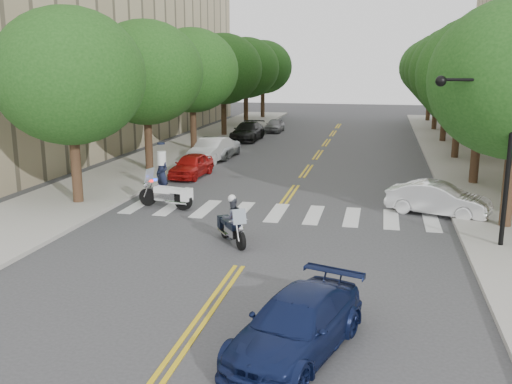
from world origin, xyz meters
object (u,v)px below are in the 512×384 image
(officer_standing, at_px, (162,174))
(motorcycle_police, at_px, (232,221))
(motorcycle_parked, at_px, (170,195))
(convertible, at_px, (438,199))
(sedan_blue, at_px, (296,325))

(officer_standing, bearing_deg, motorcycle_police, -19.65)
(motorcycle_parked, relative_size, convertible, 0.63)
(officer_standing, distance_m, sedan_blue, 15.80)
(motorcycle_police, height_order, sedan_blue, motorcycle_police)
(motorcycle_police, xyz_separation_m, motorcycle_parked, (-3.81, 4.05, -0.19))
(motorcycle_police, relative_size, motorcycle_parked, 0.72)
(officer_standing, relative_size, convertible, 0.49)
(officer_standing, xyz_separation_m, sedan_blue, (8.34, -13.42, -0.37))
(motorcycle_police, bearing_deg, officer_standing, -87.04)
(motorcycle_parked, height_order, officer_standing, officer_standing)
(convertible, bearing_deg, sedan_blue, -178.57)
(motorcycle_parked, height_order, sedan_blue, motorcycle_parked)
(motorcycle_police, relative_size, convertible, 0.46)
(motorcycle_police, bearing_deg, convertible, -179.26)
(motorcycle_parked, bearing_deg, officer_standing, 40.27)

